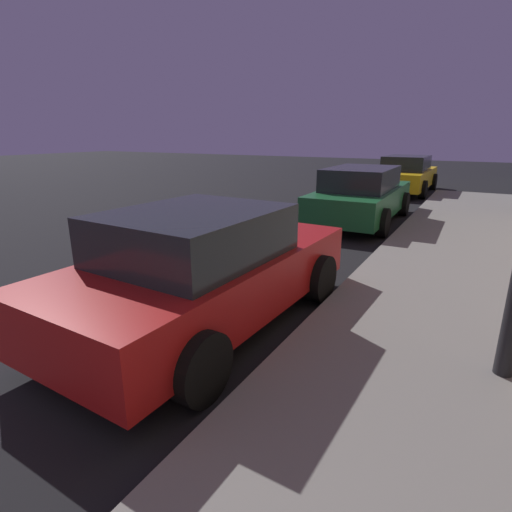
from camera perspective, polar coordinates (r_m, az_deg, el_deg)
The scene contains 3 objects.
car_red at distance 4.82m, azimuth -7.24°, elevation -1.73°, with size 2.19×4.23×1.43m.
car_green at distance 10.89m, azimuth 14.71°, elevation 8.37°, with size 2.02×4.58×1.43m.
car_yellow_cab at distance 17.15m, azimuth 20.51°, elevation 10.77°, with size 1.96×4.60×1.43m.
Camera 1 is at (5.61, 0.89, 2.24)m, focal length 28.20 mm.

